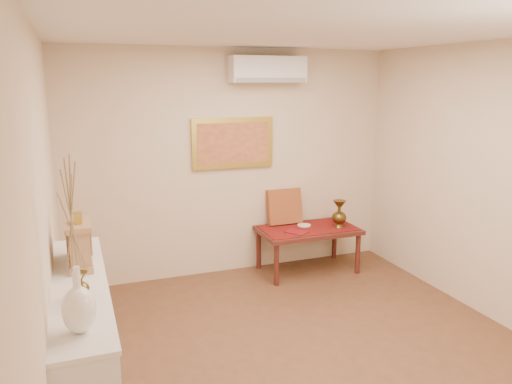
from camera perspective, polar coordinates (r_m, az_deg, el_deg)
name	(u,v)px	position (r m, az deg, el deg)	size (l,w,h in m)	color
floor	(315,361)	(4.50, 6.73, -18.58)	(4.50, 4.50, 0.00)	brown
ceiling	(324,28)	(3.87, 7.81, 18.07)	(4.50, 4.50, 0.00)	white
wall_back	(232,163)	(6.02, -2.72, 3.29)	(4.00, 0.02, 2.70)	beige
wall_left	(46,233)	(3.55, -22.86, -4.36)	(0.02, 4.50, 2.70)	beige
wall_right	(512,188)	(5.20, 27.19, 0.39)	(0.02, 4.50, 2.70)	beige
white_vase	(74,249)	(2.81, -20.10, -6.10)	(0.18, 0.18, 0.96)	white
candlestick	(79,291)	(3.26, -19.53, -10.59)	(0.10, 0.10, 0.20)	silver
brass_urn_small	(81,282)	(3.36, -19.40, -9.63)	(0.10, 0.10, 0.23)	brown
table_cloth	(308,228)	(6.17, 5.98, -4.12)	(1.14, 0.59, 0.01)	maroon
brass_urn_tall	(339,211)	(6.21, 9.50, -2.13)	(0.18, 0.18, 0.41)	brown
plate	(304,225)	(6.25, 5.51, -3.80)	(0.17, 0.17, 0.01)	white
menu	(296,232)	(5.97, 4.61, -4.58)	(0.18, 0.25, 0.01)	maroon
cushion	(284,206)	(6.28, 3.24, -1.65)	(0.44, 0.10, 0.44)	maroon
display_ledge	(84,347)	(3.87, -19.04, -16.43)	(0.37, 2.02, 0.98)	white
mantel_clock	(80,244)	(3.89, -19.45, -5.67)	(0.17, 0.36, 0.41)	tan
wooden_chest	(77,242)	(4.13, -19.77, -5.38)	(0.16, 0.21, 0.24)	tan
low_table	(308,233)	(6.19, 5.96, -4.73)	(1.20, 0.70, 0.55)	#501E18
painting	(233,143)	(5.95, -2.66, 5.62)	(1.00, 0.06, 0.60)	#B19A38
ac_unit	(268,70)	(5.95, 1.35, 13.81)	(0.90, 0.25, 0.30)	white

